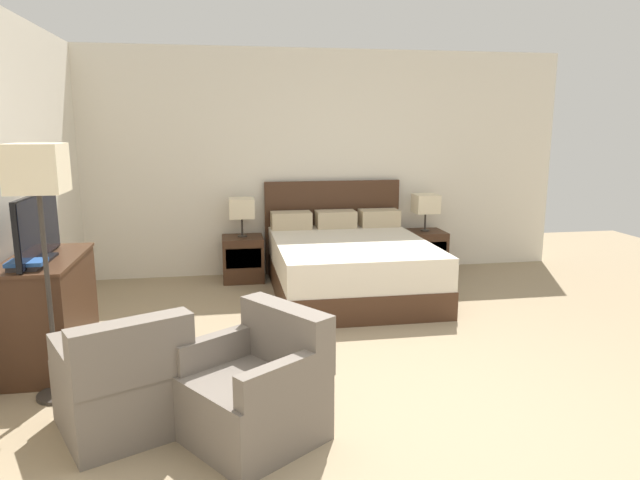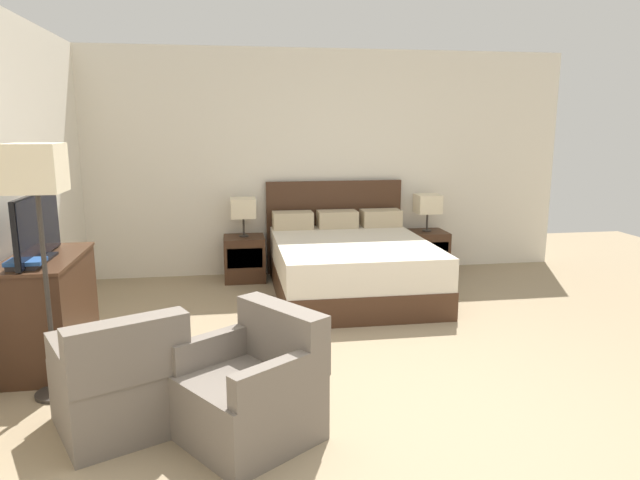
% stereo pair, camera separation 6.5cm
% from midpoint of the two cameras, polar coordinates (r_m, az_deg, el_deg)
% --- Properties ---
extents(ground_plane, '(11.47, 11.47, 0.00)m').
position_cam_midpoint_polar(ground_plane, '(3.75, 7.11, -17.72)').
color(ground_plane, '#998466').
extents(wall_back, '(6.49, 0.06, 2.72)m').
position_cam_midpoint_polar(wall_back, '(7.06, -1.70, 7.66)').
color(wall_back, silver).
rests_on(wall_back, ground).
extents(wall_left, '(0.06, 5.62, 2.72)m').
position_cam_midpoint_polar(wall_left, '(5.05, -29.34, 4.73)').
color(wall_left, silver).
rests_on(wall_left, ground).
extents(bed, '(1.69, 2.07, 1.15)m').
position_cam_midpoint_polar(bed, '(6.25, 2.62, -2.40)').
color(bed, '#422819').
rests_on(bed, ground).
extents(nightstand_left, '(0.48, 0.46, 0.53)m').
position_cam_midpoint_polar(nightstand_left, '(6.84, -7.98, -1.85)').
color(nightstand_left, '#422819').
rests_on(nightstand_left, ground).
extents(nightstand_right, '(0.48, 0.46, 0.53)m').
position_cam_midpoint_polar(nightstand_right, '(7.26, 10.11, -1.15)').
color(nightstand_right, '#422819').
rests_on(nightstand_right, ground).
extents(table_lamp_left, '(0.29, 0.29, 0.46)m').
position_cam_midpoint_polar(table_lamp_left, '(6.73, -8.12, 3.15)').
color(table_lamp_left, '#332D28').
rests_on(table_lamp_left, nightstand_left).
extents(table_lamp_right, '(0.29, 0.29, 0.46)m').
position_cam_midpoint_polar(table_lamp_right, '(7.16, 10.28, 3.56)').
color(table_lamp_right, '#332D28').
rests_on(table_lamp_right, nightstand_right).
extents(dresser, '(0.51, 1.08, 0.84)m').
position_cam_midpoint_polar(dresser, '(4.89, -25.87, -6.26)').
color(dresser, '#422819').
rests_on(dresser, ground).
extents(tv, '(0.18, 0.93, 0.49)m').
position_cam_midpoint_polar(tv, '(4.69, -26.72, 1.05)').
color(tv, black).
rests_on(tv, dresser).
extents(book_red_cover, '(0.19, 0.16, 0.04)m').
position_cam_midpoint_polar(book_red_cover, '(4.45, -27.84, -2.41)').
color(book_red_cover, '#383333').
rests_on(book_red_cover, dresser).
extents(book_blue_cover, '(0.24, 0.19, 0.03)m').
position_cam_midpoint_polar(book_blue_cover, '(4.44, -27.67, -2.01)').
color(book_blue_cover, '#234C8E').
rests_on(book_blue_cover, book_red_cover).
extents(armchair_by_window, '(0.91, 0.92, 0.76)m').
position_cam_midpoint_polar(armchair_by_window, '(3.72, -19.52, -13.61)').
color(armchair_by_window, '#70665B').
rests_on(armchair_by_window, ground).
extents(armchair_companion, '(0.96, 0.95, 0.76)m').
position_cam_midpoint_polar(armchair_companion, '(3.48, -6.81, -14.82)').
color(armchair_companion, '#70665B').
rests_on(armchair_companion, ground).
extents(floor_lamp, '(0.33, 0.33, 1.71)m').
position_cam_midpoint_polar(floor_lamp, '(4.06, -26.77, 4.85)').
color(floor_lamp, '#332D28').
rests_on(floor_lamp, ground).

